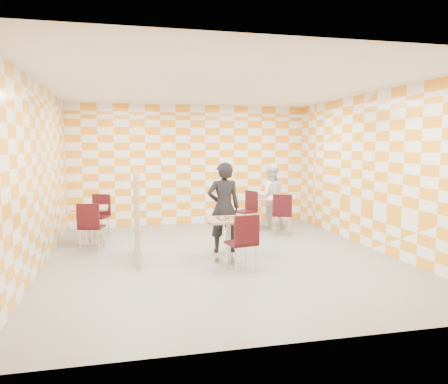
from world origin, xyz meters
The scene contains 15 objects.
room_shell centered at (0.00, 0.54, 1.50)m, with size 7.00×7.00×7.00m.
main_table centered at (0.05, -0.33, 0.51)m, with size 0.70×0.70×0.75m.
second_table centered at (1.72, 2.33, 0.51)m, with size 0.70×0.70×0.75m.
empty_table centered at (-2.34, 1.67, 0.51)m, with size 0.70×0.70×0.75m.
chair_main_front centered at (0.14, -1.01, 0.54)m, with size 0.49×0.50×0.92m.
chair_second_front centered at (1.74, 1.58, 0.54)m, with size 0.53×0.54×0.92m.
chair_second_side centered at (1.18, 2.35, 0.54)m, with size 0.57×0.56×0.92m.
chair_empty_near centered at (-2.29, 0.96, 0.54)m, with size 0.51×0.52×0.92m.
chair_empty_far centered at (-2.20, 2.36, 0.54)m, with size 0.56×0.56×0.92m.
partition centered at (-1.46, 0.15, 0.79)m, with size 0.08×1.38×1.55m.
man_dark centered at (0.14, 0.39, 0.84)m, with size 0.61×0.40×1.68m, color black.
man_white centered at (1.76, 2.43, 0.78)m, with size 0.76×0.59×1.57m, color white.
pizza_on_foil centered at (0.05, -0.35, 0.77)m, with size 0.40×0.40×0.04m.
sport_bottle centered at (1.56, 2.38, 0.84)m, with size 0.06×0.06×0.20m.
soda_bottle centered at (1.86, 2.39, 0.85)m, with size 0.07×0.07×0.23m.
Camera 1 is at (-1.67, -7.44, 1.97)m, focal length 35.00 mm.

